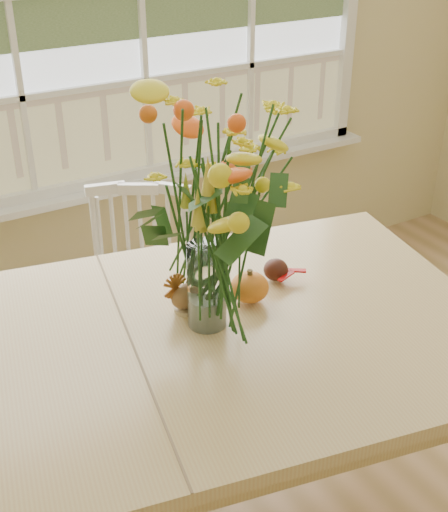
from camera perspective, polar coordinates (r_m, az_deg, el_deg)
wall_back at (r=3.11m, az=-7.08°, el=18.06°), size 4.00×0.02×2.70m
dining_table at (r=2.00m, az=0.29°, el=-8.08°), size 1.70×1.35×0.81m
windsor_chair at (r=2.77m, az=-6.89°, el=-2.41°), size 0.55×0.54×0.88m
flower_vase at (r=1.78m, az=-1.54°, el=4.28°), size 0.52×0.52×0.62m
pumpkin at (r=2.04m, az=2.14°, el=-2.73°), size 0.12×0.12×0.09m
turkey_figurine at (r=2.00m, az=-3.17°, el=-3.40°), size 0.10×0.08×0.12m
dark_gourd at (r=2.15m, az=4.33°, el=-1.23°), size 0.13×0.09×0.07m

